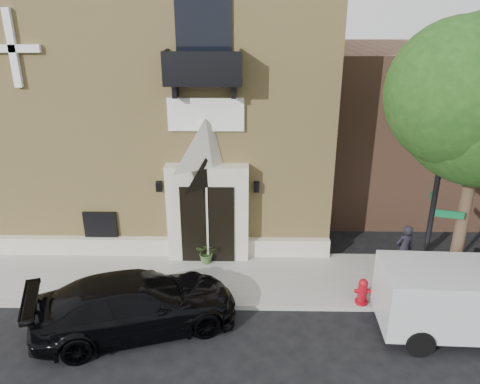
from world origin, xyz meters
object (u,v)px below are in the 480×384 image
object	(u,v)px
black_sedan	(136,304)
pedestrian_near	(404,250)
fire_hydrant	(362,291)
cargo_van	(480,300)
street_sign	(432,215)

from	to	relation	value
black_sedan	pedestrian_near	bearing A→B (deg)	-89.53
black_sedan	fire_hydrant	world-z (taller)	black_sedan
cargo_van	street_sign	bearing A→B (deg)	131.57
black_sedan	street_sign	size ratio (longest dim) A/B	0.98
street_sign	fire_hydrant	bearing A→B (deg)	-159.23
cargo_van	street_sign	size ratio (longest dim) A/B	0.89
cargo_van	pedestrian_near	world-z (taller)	cargo_van
black_sedan	fire_hydrant	distance (m)	6.19
black_sedan	cargo_van	world-z (taller)	cargo_van
black_sedan	street_sign	xyz separation A→B (m)	(7.75, 1.18, 2.07)
cargo_van	fire_hydrant	size ratio (longest dim) A/B	6.06
cargo_van	black_sedan	bearing A→B (deg)	-178.23
cargo_van	fire_hydrant	bearing A→B (deg)	160.00
black_sedan	fire_hydrant	size ratio (longest dim) A/B	6.74
cargo_van	fire_hydrant	distance (m)	2.93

